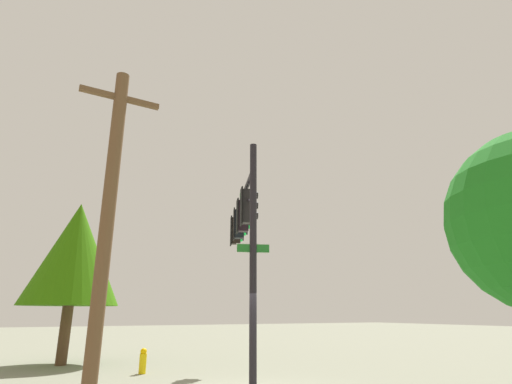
# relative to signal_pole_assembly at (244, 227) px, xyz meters

# --- Properties ---
(signal_pole_assembly) EXTENTS (5.95, 2.55, 6.84)m
(signal_pole_assembly) POSITION_rel_signal_pole_assembly_xyz_m (0.00, 0.00, 0.00)
(signal_pole_assembly) COLOR black
(signal_pole_assembly) RESTS_ON ground_plane
(utility_pole) EXTENTS (0.30, 1.80, 7.41)m
(utility_pole) POSITION_rel_signal_pole_assembly_xyz_m (-3.43, 4.85, -1.01)
(utility_pole) COLOR brown
(utility_pole) RESTS_ON ground_plane
(fire_hydrant) EXTENTS (0.33, 0.24, 0.83)m
(fire_hydrant) POSITION_rel_signal_pole_assembly_xyz_m (2.73, 2.52, -4.43)
(fire_hydrant) COLOR yellow
(fire_hydrant) RESTS_ON ground_plane
(tree_mid) EXTENTS (3.92, 3.92, 6.64)m
(tree_mid) POSITION_rel_signal_pole_assembly_xyz_m (6.56, 4.91, -0.40)
(tree_mid) COLOR #523925
(tree_mid) RESTS_ON ground_plane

